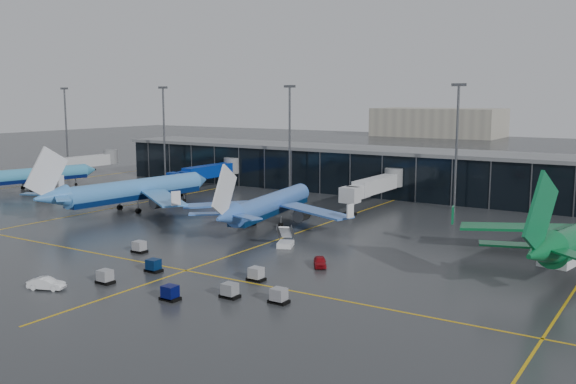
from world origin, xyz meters
The scene contains 12 objects.
ground centered at (0.00, 0.00, 0.00)m, with size 600.00×600.00×0.00m, color #282B2D.
terminal_pier centered at (0.00, 62.00, 5.42)m, with size 142.00×17.00×10.70m.
jet_bridges centered at (-35.00, 42.99, 4.55)m, with size 94.00×27.50×7.20m.
flood_masts centered at (5.00, 50.00, 13.81)m, with size 203.00×0.50×25.50m.
taxi_lines centered at (10.00, 10.61, 0.01)m, with size 220.00×120.00×0.02m.
airliner_klm_west centered at (-71.51, 21.01, 5.73)m, with size 32.74×37.29×11.46m, color #3A90BE, non-canonical shape.
airliner_arkefly centered at (-28.99, 14.25, 6.68)m, with size 38.18×43.48×13.36m, color #428ADB, non-canonical shape.
airliner_klm_near centered at (2.28, 16.71, 5.98)m, with size 34.18×38.92×11.96m, color #3D6DC8, non-canonical shape.
baggage_carts centered at (13.85, -19.08, 0.76)m, with size 32.60×15.76×1.70m.
mobile_airstair centered at (13.76, 3.59, 0.77)m, with size 3.25×3.80×3.45m.
service_van_red centered at (24.02, -3.66, 0.69)m, with size 1.64×4.08×1.39m, color maroon.
service_van_white centered at (1.55, -30.40, 0.74)m, with size 1.56×4.46×1.47m, color white.
Camera 1 is at (66.00, -77.37, 22.99)m, focal length 40.00 mm.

